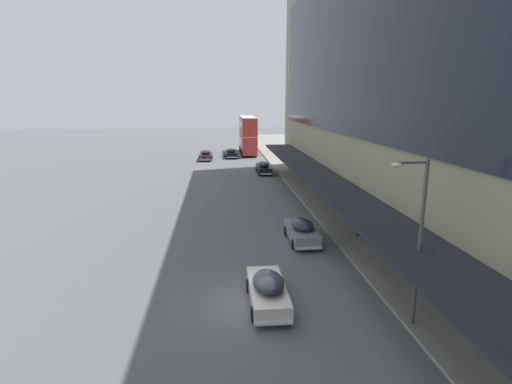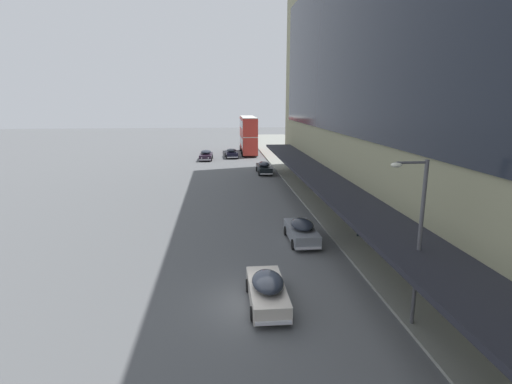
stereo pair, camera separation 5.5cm
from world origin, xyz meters
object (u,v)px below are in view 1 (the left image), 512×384
at_px(transit_bus_kerbside_front, 248,134).
at_px(street_lamp, 417,232).
at_px(sedan_trailing_mid, 206,155).
at_px(sedan_oncoming_front, 231,153).
at_px(sedan_trailing_near, 268,290).
at_px(sedan_lead_near, 264,167).
at_px(sedan_second_mid, 302,231).
at_px(pedestrian_at_kerb, 359,221).

height_order(transit_bus_kerbside_front, street_lamp, street_lamp).
relative_size(sedan_trailing_mid, street_lamp, 0.73).
distance_m(transit_bus_kerbside_front, sedan_oncoming_front, 6.43).
bearing_deg(sedan_trailing_near, sedan_lead_near, 83.77).
xyz_separation_m(sedan_lead_near, sedan_trailing_mid, (-7.73, 12.60, -0.01)).
height_order(sedan_lead_near, sedan_trailing_near, sedan_lead_near).
height_order(transit_bus_kerbside_front, sedan_second_mid, transit_bus_kerbside_front).
relative_size(sedan_lead_near, sedan_second_mid, 1.11).
distance_m(sedan_trailing_near, sedan_trailing_mid, 46.20).
xyz_separation_m(transit_bus_kerbside_front, sedan_trailing_mid, (-7.16, -6.87, -2.66)).
relative_size(sedan_lead_near, sedan_trailing_near, 1.10).
bearing_deg(pedestrian_at_kerb, sedan_trailing_mid, 106.86).
relative_size(transit_bus_kerbside_front, pedestrian_at_kerb, 6.05).
bearing_deg(sedan_lead_near, sedan_trailing_near, -96.23).
xyz_separation_m(sedan_oncoming_front, sedan_second_mid, (3.30, -39.84, 0.02)).
bearing_deg(sedan_lead_near, pedestrian_at_kerb, -81.69).
distance_m(sedan_trailing_near, pedestrian_at_kerb, 11.24).
relative_size(sedan_oncoming_front, pedestrian_at_kerb, 2.35).
bearing_deg(transit_bus_kerbside_front, pedestrian_at_kerb, -84.59).
bearing_deg(street_lamp, sedan_trailing_near, 157.56).
relative_size(sedan_lead_near, street_lamp, 0.73).
relative_size(sedan_oncoming_front, sedan_trailing_near, 0.96).
bearing_deg(pedestrian_at_kerb, sedan_oncoming_front, 100.52).
relative_size(sedan_second_mid, pedestrian_at_kerb, 2.43).
bearing_deg(sedan_trailing_mid, transit_bus_kerbside_front, 43.81).
relative_size(sedan_trailing_near, pedestrian_at_kerb, 2.44).
bearing_deg(sedan_oncoming_front, sedan_trailing_mid, -154.54).
height_order(sedan_lead_near, sedan_second_mid, sedan_second_mid).
relative_size(sedan_trailing_near, sedan_second_mid, 1.00).
bearing_deg(sedan_trailing_mid, street_lamp, -78.68).
xyz_separation_m(pedestrian_at_kerb, street_lamp, (-1.68, -10.86, 2.96)).
relative_size(transit_bus_kerbside_front, sedan_trailing_mid, 2.24).
bearing_deg(sedan_trailing_near, pedestrian_at_kerb, 49.58).
height_order(sedan_trailing_near, street_lamp, street_lamp).
bearing_deg(sedan_trailing_mid, sedan_second_mid, -79.04).
height_order(transit_bus_kerbside_front, sedan_trailing_mid, transit_bus_kerbside_front).
xyz_separation_m(sedan_trailing_mid, street_lamp, (9.67, -48.33, 3.38)).
distance_m(transit_bus_kerbside_front, sedan_lead_near, 19.66).
relative_size(sedan_second_mid, street_lamp, 0.66).
bearing_deg(sedan_trailing_mid, sedan_lead_near, -58.49).
distance_m(sedan_oncoming_front, sedan_second_mid, 39.98).
height_order(transit_bus_kerbside_front, pedestrian_at_kerb, transit_bus_kerbside_front).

